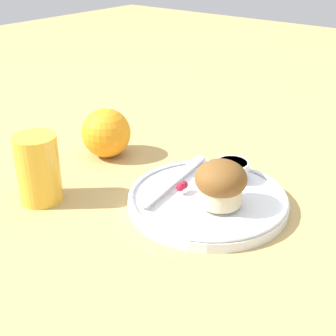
% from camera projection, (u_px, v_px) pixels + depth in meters
% --- Properties ---
extents(ground_plane, '(3.00, 3.00, 0.00)m').
position_uv_depth(ground_plane, '(194.00, 205.00, 0.68)').
color(ground_plane, tan).
extents(plate, '(0.23, 0.23, 0.02)m').
position_uv_depth(plate, '(208.00, 200.00, 0.67)').
color(plate, white).
rests_on(plate, ground_plane).
extents(muffin, '(0.07, 0.07, 0.06)m').
position_uv_depth(muffin, '(221.00, 182.00, 0.63)').
color(muffin, beige).
rests_on(muffin, plate).
extents(cream_ramekin, '(0.05, 0.05, 0.02)m').
position_uv_depth(cream_ramekin, '(232.00, 168.00, 0.71)').
color(cream_ramekin, silver).
rests_on(cream_ramekin, plate).
extents(berry_pair, '(0.02, 0.01, 0.01)m').
position_uv_depth(berry_pair, '(183.00, 186.00, 0.67)').
color(berry_pair, maroon).
rests_on(berry_pair, plate).
extents(butter_knife, '(0.18, 0.04, 0.00)m').
position_uv_depth(butter_knife, '(175.00, 179.00, 0.70)').
color(butter_knife, '#B7B7BC').
rests_on(butter_knife, plate).
extents(orange_fruit, '(0.09, 0.09, 0.09)m').
position_uv_depth(orange_fruit, '(106.00, 133.00, 0.81)').
color(orange_fruit, orange).
rests_on(orange_fruit, ground_plane).
extents(juice_glass, '(0.06, 0.06, 0.10)m').
position_uv_depth(juice_glass, '(38.00, 169.00, 0.67)').
color(juice_glass, gold).
rests_on(juice_glass, ground_plane).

